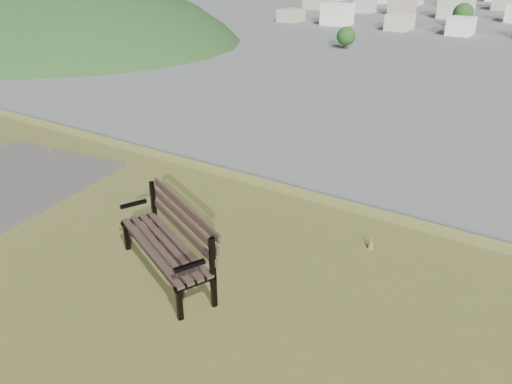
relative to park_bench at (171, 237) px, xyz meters
The scene contains 3 objects.
park_bench is the anchor object (origin of this frame).
grass_tufts 1.27m from the park_bench, 97.12° to the right, with size 12.49×7.38×0.28m.
green_wooded_hill 202.06m from the park_bench, 146.16° to the left, with size 183.70×146.96×91.85m.
Camera 1 is at (4.15, -2.31, 28.54)m, focal length 35.00 mm.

